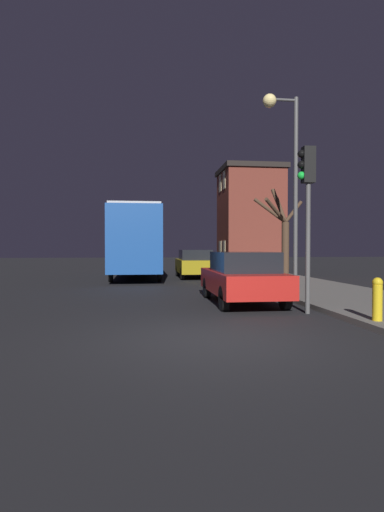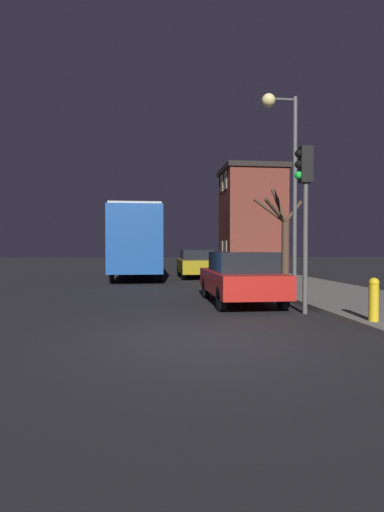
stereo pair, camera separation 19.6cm
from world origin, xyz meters
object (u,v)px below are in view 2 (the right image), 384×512
object	(u,v)px
traffic_light	(304,194)
fire_hydrant	(374,298)
streetlamp	(284,156)
car_near_lane	(241,277)
car_mid_lane	(196,263)
bus	(138,238)
bare_tree	(283,237)

from	to	relation	value
traffic_light	fire_hydrant	distance (m)	3.11
streetlamp	car_near_lane	world-z (taller)	streetlamp
car_near_lane	car_mid_lane	xyz separation A→B (m)	(-0.11, 10.07, -0.00)
fire_hydrant	bus	bearing A→B (deg)	108.95
fire_hydrant	traffic_light	bearing A→B (deg)	112.91
streetlamp	car_near_lane	distance (m)	4.36
traffic_light	car_near_lane	distance (m)	3.17
car_near_lane	car_mid_lane	bearing A→B (deg)	90.65
traffic_light	car_near_lane	world-z (taller)	traffic_light
bus	car_mid_lane	distance (m)	3.74
traffic_light	car_mid_lane	distance (m)	12.30
car_near_lane	bus	bearing A→B (deg)	106.11
fire_hydrant	streetlamp	bearing A→B (deg)	92.65
bus	traffic_light	bearing A→B (deg)	-71.60
streetlamp	car_near_lane	xyz separation A→B (m)	(-1.70, -1.10, -3.86)
bus	fire_hydrant	size ratio (longest dim) A/B	12.04
bare_tree	streetlamp	bearing A→B (deg)	-108.32
bus	car_near_lane	bearing A→B (deg)	-73.89
bare_tree	car_mid_lane	distance (m)	7.41
streetlamp	traffic_light	bearing A→B (deg)	-100.12
traffic_light	bus	distance (m)	14.14
traffic_light	bare_tree	bearing A→B (deg)	76.45
streetlamp	bare_tree	xyz separation A→B (m)	(0.70, 2.12, -2.61)
car_mid_lane	traffic_light	bearing A→B (deg)	-83.99
traffic_light	car_mid_lane	world-z (taller)	traffic_light
bare_tree	car_near_lane	xyz separation A→B (m)	(-2.40, -3.21, -1.25)
streetlamp	traffic_light	world-z (taller)	streetlamp
fire_hydrant	car_mid_lane	bearing A→B (deg)	98.37
car_near_lane	car_mid_lane	world-z (taller)	car_mid_lane
bare_tree	car_near_lane	bearing A→B (deg)	-126.75
car_near_lane	fire_hydrant	bearing A→B (deg)	-63.06
streetlamp	fire_hydrant	bearing A→B (deg)	-87.35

